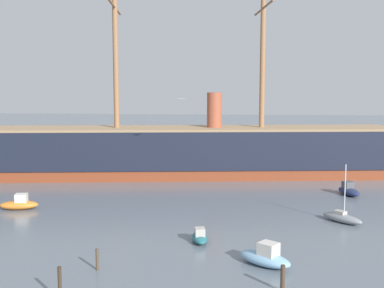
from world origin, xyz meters
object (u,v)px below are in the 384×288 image
motorboat_near_centre (200,237)px  seagull_in_flight (181,99)px  motorboat_alongside_stern (349,190)px  mooring_piling_right_pair (283,278)px  motorboat_far_left (39,164)px  dinghy_distant_centre (210,159)px  mooring_piling_left_pair (60,284)px  motorboat_foreground_right (265,257)px  mooring_piling_nearest (97,259)px  sailboat_mid_right (342,217)px  motorboat_mid_left (19,204)px  tall_ship (190,151)px

motorboat_near_centre → seagull_in_flight: bearing=101.0°
motorboat_alongside_stern → mooring_piling_right_pair: size_ratio=2.38×
motorboat_alongside_stern → mooring_piling_right_pair: mooring_piling_right_pair is taller
mooring_piling_right_pair → motorboat_far_left: bearing=126.9°
dinghy_distant_centre → motorboat_far_left: bearing=-159.9°
motorboat_near_centre → mooring_piling_left_pair: mooring_piling_left_pair is taller
motorboat_foreground_right → mooring_piling_nearest: bearing=-171.1°
motorboat_alongside_stern → mooring_piling_right_pair: (-11.10, -30.55, 0.32)m
sailboat_mid_right → seagull_in_flight: 23.43m
motorboat_alongside_stern → mooring_piling_nearest: (-24.65, -27.76, 0.23)m
motorboat_foreground_right → dinghy_distant_centre: size_ratio=1.97×
motorboat_foreground_right → motorboat_mid_left: (-26.35, 15.32, -0.04)m
motorboat_foreground_right → mooring_piling_nearest: 12.84m
sailboat_mid_right → seagull_in_flight: size_ratio=5.85×
mooring_piling_right_pair → motorboat_foreground_right: bearing=100.3°
tall_ship → mooring_piling_right_pair: bearing=-76.5°
motorboat_mid_left → motorboat_far_left: (-8.76, 27.82, -0.14)m
motorboat_mid_left → mooring_piling_left_pair: 26.17m
motorboat_mid_left → mooring_piling_right_pair: (27.22, -20.09, 0.30)m
mooring_piling_nearest → sailboat_mid_right: bearing=35.2°
motorboat_mid_left → motorboat_alongside_stern: bearing=15.3°
motorboat_foreground_right → motorboat_near_centre: size_ratio=1.40×
dinghy_distant_centre → mooring_piling_nearest: size_ratio=1.45×
motorboat_far_left → seagull_in_flight: seagull_in_flight is taller
mooring_piling_nearest → mooring_piling_right_pair: bearing=-11.6°
motorboat_near_centre → mooring_piling_nearest: mooring_piling_nearest is taller
motorboat_mid_left → sailboat_mid_right: sailboat_mid_right is taller
motorboat_foreground_right → dinghy_distant_centre: 53.92m
tall_ship → mooring_piling_right_pair: 43.20m
tall_ship → sailboat_mid_right: 30.13m
tall_ship → motorboat_near_centre: size_ratio=22.16×
tall_ship → seagull_in_flight: bearing=-89.1°
tall_ship → dinghy_distant_centre: tall_ship is taller
motorboat_alongside_stern → motorboat_far_left: 50.18m
dinghy_distant_centre → motorboat_alongside_stern: bearing=-55.9°
motorboat_near_centre → mooring_piling_nearest: size_ratio=2.04×
seagull_in_flight → mooring_piling_left_pair: bearing=-98.5°
motorboat_foreground_right → motorboat_far_left: 55.62m
motorboat_mid_left → motorboat_alongside_stern: 39.72m
mooring_piling_nearest → motorboat_mid_left: bearing=128.3°
tall_ship → motorboat_mid_left: (-17.16, -21.82, -3.24)m
motorboat_foreground_right → seagull_in_flight: (-8.97, 23.39, 11.48)m
motorboat_mid_left → mooring_piling_nearest: 22.05m
motorboat_mid_left → mooring_piling_right_pair: mooring_piling_right_pair is taller
tall_ship → seagull_in_flight: tall_ship is taller
motorboat_near_centre → motorboat_alongside_stern: (17.43, 20.39, 0.13)m
motorboat_near_centre → mooring_piling_left_pair: 15.30m
dinghy_distant_centre → seagull_in_flight: seagull_in_flight is taller
dinghy_distant_centre → mooring_piling_right_pair: size_ratio=1.30×
tall_ship → motorboat_near_centre: bearing=-83.3°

